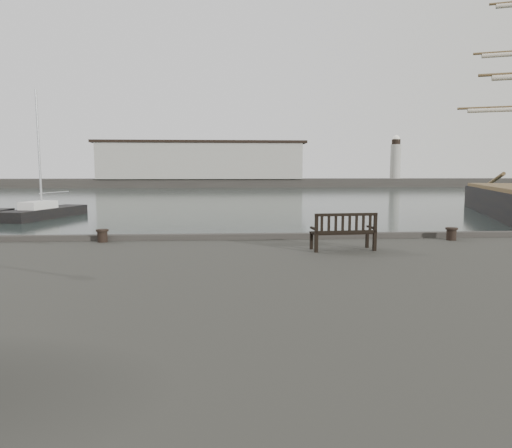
{
  "coord_description": "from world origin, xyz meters",
  "views": [
    {
      "loc": [
        -1.83,
        -15.01,
        3.8
      ],
      "look_at": [
        -0.94,
        -0.5,
        2.1
      ],
      "focal_mm": 32.0,
      "sensor_mm": 36.0,
      "label": 1
    }
  ],
  "objects": [
    {
      "name": "bollard_right",
      "position": [
        5.41,
        -0.78,
        1.76
      ],
      "size": [
        0.49,
        0.49,
        0.41
      ],
      "primitive_type": "cylinder",
      "rotation": [
        0.0,
        0.0,
        0.33
      ],
      "color": "black",
      "rests_on": "quay"
    },
    {
      "name": "ground",
      "position": [
        0.0,
        0.0,
        0.0
      ],
      "size": [
        400.0,
        400.0,
        0.0
      ],
      "primitive_type": "plane",
      "color": "black",
      "rests_on": "ground"
    },
    {
      "name": "bench",
      "position": [
        1.41,
        -2.42,
        1.89
      ],
      "size": [
        1.85,
        0.78,
        1.04
      ],
      "rotation": [
        0.0,
        0.0,
        0.09
      ],
      "color": "black",
      "rests_on": "quay"
    },
    {
      "name": "bollard_left",
      "position": [
        -5.8,
        -0.5,
        1.76
      ],
      "size": [
        0.42,
        0.42,
        0.41
      ],
      "primitive_type": "cylinder",
      "rotation": [
        0.0,
        0.0,
        0.1
      ],
      "color": "black",
      "rests_on": "quay"
    },
    {
      "name": "yacht_d",
      "position": [
        -16.63,
        22.83,
        0.23
      ],
      "size": [
        4.42,
        8.65,
        10.69
      ],
      "rotation": [
        0.0,
        0.0,
        -0.28
      ],
      "color": "black",
      "rests_on": "ground"
    },
    {
      "name": "breakwater",
      "position": [
        -4.56,
        92.0,
        4.3
      ],
      "size": [
        140.0,
        9.5,
        12.2
      ],
      "color": "#383530",
      "rests_on": "ground"
    }
  ]
}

